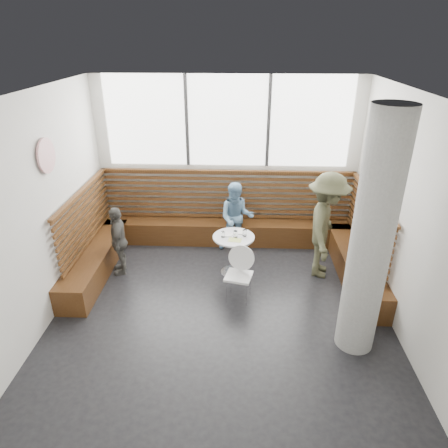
{
  "coord_description": "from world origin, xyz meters",
  "views": [
    {
      "loc": [
        0.26,
        -4.91,
        3.86
      ],
      "look_at": [
        0.0,
        1.0,
        1.0
      ],
      "focal_mm": 32.0,
      "sensor_mm": 36.0,
      "label": 1
    }
  ],
  "objects_px": {
    "child_left": "(119,241)",
    "concrete_column": "(372,240)",
    "child_back": "(236,217)",
    "cafe_table": "(233,247)",
    "adult_man": "(326,226)",
    "cafe_chair": "(239,269)"
  },
  "relations": [
    {
      "from": "concrete_column",
      "to": "child_left",
      "type": "bearing_deg",
      "value": 155.73
    },
    {
      "from": "concrete_column",
      "to": "adult_man",
      "type": "height_order",
      "value": "concrete_column"
    },
    {
      "from": "child_back",
      "to": "child_left",
      "type": "height_order",
      "value": "child_back"
    },
    {
      "from": "cafe_table",
      "to": "child_left",
      "type": "bearing_deg",
      "value": -179.22
    },
    {
      "from": "concrete_column",
      "to": "cafe_table",
      "type": "bearing_deg",
      "value": 135.16
    },
    {
      "from": "child_left",
      "to": "concrete_column",
      "type": "bearing_deg",
      "value": 53.09
    },
    {
      "from": "cafe_chair",
      "to": "child_back",
      "type": "xyz_separation_m",
      "value": [
        -0.06,
        1.55,
        0.18
      ]
    },
    {
      "from": "cafe_table",
      "to": "child_back",
      "type": "bearing_deg",
      "value": 87.73
    },
    {
      "from": "child_left",
      "to": "adult_man",
      "type": "bearing_deg",
      "value": 78.96
    },
    {
      "from": "cafe_table",
      "to": "adult_man",
      "type": "relative_size",
      "value": 0.4
    },
    {
      "from": "concrete_column",
      "to": "adult_man",
      "type": "bearing_deg",
      "value": 94.81
    },
    {
      "from": "concrete_column",
      "to": "cafe_chair",
      "type": "xyz_separation_m",
      "value": [
        -1.59,
        1.0,
        -1.09
      ]
    },
    {
      "from": "concrete_column",
      "to": "adult_man",
      "type": "xyz_separation_m",
      "value": [
        -0.15,
        1.75,
        -0.67
      ]
    },
    {
      "from": "concrete_column",
      "to": "child_back",
      "type": "height_order",
      "value": "concrete_column"
    },
    {
      "from": "concrete_column",
      "to": "cafe_table",
      "type": "xyz_separation_m",
      "value": [
        -1.69,
        1.68,
        -1.08
      ]
    },
    {
      "from": "child_left",
      "to": "child_back",
      "type": "bearing_deg",
      "value": 101.3
    },
    {
      "from": "adult_man",
      "to": "child_back",
      "type": "xyz_separation_m",
      "value": [
        -1.51,
        0.8,
        -0.24
      ]
    },
    {
      "from": "child_back",
      "to": "concrete_column",
      "type": "bearing_deg",
      "value": -56.41
    },
    {
      "from": "child_back",
      "to": "child_left",
      "type": "bearing_deg",
      "value": -155.49
    },
    {
      "from": "cafe_table",
      "to": "child_back",
      "type": "relative_size",
      "value": 0.54
    },
    {
      "from": "cafe_table",
      "to": "adult_man",
      "type": "distance_m",
      "value": 1.6
    },
    {
      "from": "concrete_column",
      "to": "cafe_table",
      "type": "height_order",
      "value": "concrete_column"
    }
  ]
}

